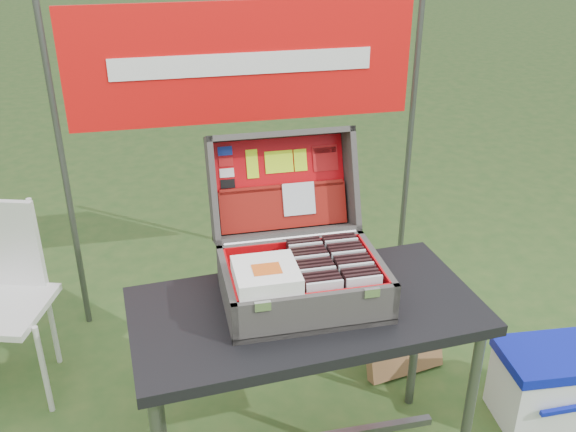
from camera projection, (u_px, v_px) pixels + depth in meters
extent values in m
cube|color=black|center=(306.00, 311.00, 2.18)|extent=(1.22, 0.67, 0.04)
cylinder|color=#59595B|center=(468.00, 417.00, 2.24)|extent=(0.04, 0.04, 0.70)
cylinder|color=#59595B|center=(156.00, 373.00, 2.44)|extent=(0.04, 0.04, 0.70)
cylinder|color=#59595B|center=(416.00, 337.00, 2.65)|extent=(0.04, 0.04, 0.70)
cube|color=#5D5955|center=(303.00, 299.00, 2.19)|extent=(0.54, 0.38, 0.02)
cube|color=#5D5955|center=(317.00, 314.00, 2.00)|extent=(0.54, 0.02, 0.14)
cube|color=#5D5955|center=(292.00, 257.00, 2.32)|extent=(0.54, 0.02, 0.14)
cube|color=#5D5955|center=(227.00, 293.00, 2.11)|extent=(0.02, 0.38, 0.14)
cube|color=#5D5955|center=(376.00, 275.00, 2.21)|extent=(0.02, 0.38, 0.14)
cube|color=red|center=(303.00, 295.00, 2.18)|extent=(0.50, 0.34, 0.01)
cube|color=silver|center=(263.00, 306.00, 1.93)|extent=(0.05, 0.01, 0.03)
cube|color=silver|center=(372.00, 293.00, 2.00)|extent=(0.05, 0.01, 0.03)
cylinder|color=silver|center=(291.00, 238.00, 2.30)|extent=(0.48, 0.02, 0.02)
cube|color=#5D5955|center=(280.00, 183.00, 2.41)|extent=(0.54, 0.16, 0.37)
cube|color=#5D5955|center=(279.00, 134.00, 2.33)|extent=(0.54, 0.14, 0.07)
cube|color=#5D5955|center=(287.00, 233.00, 2.37)|extent=(0.54, 0.14, 0.07)
cube|color=#5D5955|center=(212.00, 190.00, 2.30)|extent=(0.02, 0.27, 0.41)
cube|color=#5D5955|center=(350.00, 178.00, 2.40)|extent=(0.02, 0.27, 0.41)
cube|color=red|center=(280.00, 184.00, 2.39)|extent=(0.49, 0.13, 0.32)
cube|color=red|center=(316.00, 309.00, 2.01)|extent=(0.50, 0.01, 0.12)
cube|color=red|center=(292.00, 256.00, 2.30)|extent=(0.50, 0.01, 0.12)
cube|color=red|center=(231.00, 289.00, 2.11)|extent=(0.01, 0.34, 0.12)
cube|color=red|center=(373.00, 273.00, 2.20)|extent=(0.01, 0.34, 0.12)
cube|color=maroon|center=(283.00, 208.00, 2.38)|extent=(0.48, 0.08, 0.16)
cube|color=maroon|center=(282.00, 187.00, 2.37)|extent=(0.47, 0.03, 0.03)
cube|color=silver|center=(299.00, 199.00, 2.37)|extent=(0.12, 0.05, 0.12)
cube|color=#1933B2|center=(225.00, 151.00, 2.34)|extent=(0.05, 0.01, 0.03)
cube|color=#AD1113|center=(226.00, 162.00, 2.34)|extent=(0.05, 0.01, 0.03)
cube|color=white|center=(227.00, 173.00, 2.34)|extent=(0.05, 0.01, 0.03)
cube|color=black|center=(228.00, 184.00, 2.35)|extent=(0.05, 0.01, 0.03)
cube|color=#BFF016|center=(252.00, 164.00, 2.36)|extent=(0.04, 0.04, 0.10)
cube|color=#BFF016|center=(279.00, 162.00, 2.38)|extent=(0.11, 0.03, 0.08)
cube|color=#BFF016|center=(300.00, 160.00, 2.39)|extent=(0.05, 0.03, 0.08)
cube|color=#AD1113|center=(325.00, 158.00, 2.41)|extent=(0.10, 0.04, 0.09)
cube|color=black|center=(325.00, 150.00, 2.41)|extent=(0.09, 0.01, 0.02)
cube|color=silver|center=(325.00, 300.00, 2.03)|extent=(0.12, 0.01, 0.14)
cube|color=black|center=(323.00, 297.00, 2.05)|extent=(0.12, 0.01, 0.14)
cube|color=black|center=(321.00, 293.00, 2.07)|extent=(0.12, 0.01, 0.14)
cube|color=black|center=(319.00, 290.00, 2.08)|extent=(0.12, 0.01, 0.14)
cube|color=silver|center=(318.00, 286.00, 2.10)|extent=(0.12, 0.01, 0.14)
cube|color=black|center=(316.00, 283.00, 2.12)|extent=(0.12, 0.01, 0.14)
cube|color=black|center=(315.00, 279.00, 2.14)|extent=(0.12, 0.01, 0.14)
cube|color=black|center=(313.00, 276.00, 2.16)|extent=(0.12, 0.01, 0.14)
cube|color=silver|center=(311.00, 273.00, 2.18)|extent=(0.12, 0.01, 0.14)
cube|color=black|center=(310.00, 270.00, 2.19)|extent=(0.12, 0.01, 0.14)
cube|color=black|center=(308.00, 267.00, 2.21)|extent=(0.12, 0.01, 0.14)
cube|color=black|center=(307.00, 264.00, 2.23)|extent=(0.12, 0.01, 0.14)
cube|color=silver|center=(305.00, 261.00, 2.25)|extent=(0.12, 0.01, 0.14)
cube|color=black|center=(304.00, 258.00, 2.27)|extent=(0.12, 0.01, 0.14)
cube|color=black|center=(303.00, 255.00, 2.29)|extent=(0.12, 0.01, 0.14)
cube|color=silver|center=(364.00, 295.00, 2.05)|extent=(0.12, 0.01, 0.14)
cube|color=black|center=(362.00, 292.00, 2.07)|extent=(0.12, 0.01, 0.14)
cube|color=black|center=(359.00, 288.00, 2.09)|extent=(0.12, 0.01, 0.14)
cube|color=black|center=(357.00, 285.00, 2.11)|extent=(0.12, 0.01, 0.14)
cube|color=silver|center=(356.00, 282.00, 2.13)|extent=(0.12, 0.01, 0.14)
cube|color=black|center=(354.00, 278.00, 2.15)|extent=(0.12, 0.01, 0.14)
cube|color=black|center=(352.00, 275.00, 2.16)|extent=(0.12, 0.01, 0.14)
cube|color=black|center=(350.00, 272.00, 2.18)|extent=(0.12, 0.01, 0.14)
cube|color=silver|center=(348.00, 269.00, 2.20)|extent=(0.12, 0.01, 0.14)
cube|color=black|center=(346.00, 266.00, 2.22)|extent=(0.12, 0.01, 0.14)
cube|color=black|center=(344.00, 263.00, 2.24)|extent=(0.12, 0.01, 0.14)
cube|color=black|center=(343.00, 260.00, 2.26)|extent=(0.12, 0.01, 0.14)
cube|color=silver|center=(341.00, 257.00, 2.28)|extent=(0.12, 0.01, 0.14)
cube|color=black|center=(339.00, 254.00, 2.29)|extent=(0.12, 0.01, 0.14)
cube|color=black|center=(338.00, 251.00, 2.31)|extent=(0.12, 0.01, 0.14)
cube|color=white|center=(266.00, 281.00, 2.04)|extent=(0.20, 0.20, 0.00)
cube|color=white|center=(266.00, 279.00, 2.03)|extent=(0.20, 0.20, 0.00)
cube|color=white|center=(266.00, 278.00, 2.03)|extent=(0.20, 0.20, 0.00)
cube|color=white|center=(266.00, 277.00, 2.03)|extent=(0.20, 0.20, 0.00)
cube|color=white|center=(266.00, 275.00, 2.03)|extent=(0.20, 0.20, 0.00)
cube|color=white|center=(266.00, 274.00, 2.03)|extent=(0.20, 0.20, 0.00)
cube|color=white|center=(266.00, 272.00, 2.02)|extent=(0.20, 0.20, 0.00)
cube|color=white|center=(266.00, 271.00, 2.02)|extent=(0.20, 0.20, 0.00)
cube|color=white|center=(266.00, 270.00, 2.02)|extent=(0.20, 0.20, 0.00)
cube|color=white|center=(266.00, 268.00, 2.02)|extent=(0.20, 0.20, 0.00)
cube|color=#D85919|center=(267.00, 269.00, 2.01)|extent=(0.09, 0.07, 0.00)
cube|color=white|center=(543.00, 390.00, 2.65)|extent=(0.38, 0.30, 0.29)
cube|color=#0B169D|center=(551.00, 357.00, 2.58)|extent=(0.40, 0.32, 0.05)
cube|color=#0B169D|center=(567.00, 409.00, 2.50)|extent=(0.23, 0.02, 0.02)
cylinder|color=silver|center=(44.00, 370.00, 2.66)|extent=(0.02, 0.02, 0.44)
cylinder|color=silver|center=(52.00, 324.00, 2.95)|extent=(0.02, 0.02, 0.44)
cylinder|color=silver|center=(37.00, 241.00, 2.77)|extent=(0.02, 0.02, 0.41)
cube|color=brown|center=(403.00, 333.00, 2.92)|extent=(0.39, 0.22, 0.39)
cylinder|color=#59595B|center=(64.00, 169.00, 2.96)|extent=(0.03, 0.03, 1.70)
cylinder|color=#59595B|center=(410.00, 142.00, 3.29)|extent=(0.03, 0.03, 1.70)
cube|color=red|center=(243.00, 63.00, 2.91)|extent=(1.60, 0.02, 0.55)
cube|color=white|center=(244.00, 64.00, 2.90)|extent=(1.20, 0.00, 0.10)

